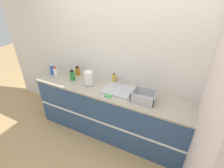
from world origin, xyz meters
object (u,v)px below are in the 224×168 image
object	(u,v)px
bottle_blue	(52,70)
bottle_amber	(77,71)
sink	(118,89)
bottle_white_spray	(56,72)
soap_dispenser	(114,78)
bottle_green	(72,76)
dish_rack	(144,97)
paper_towel_roll	(89,78)

from	to	relation	value
bottle_blue	bottle_amber	distance (m)	0.45
sink	bottle_white_spray	size ratio (longest dim) A/B	2.37
bottle_amber	soap_dispenser	size ratio (longest dim) A/B	1.05
soap_dispenser	bottle_amber	bearing A→B (deg)	-174.92
bottle_amber	bottle_white_spray	distance (m)	0.37
bottle_green	bottle_blue	bearing A→B (deg)	178.47
dish_rack	soap_dispenser	size ratio (longest dim) A/B	2.17
sink	bottle_amber	bearing A→B (deg)	170.45
sink	bottle_blue	world-z (taller)	sink
sink	dish_rack	distance (m)	0.45
bottle_green	soap_dispenser	distance (m)	0.70
paper_towel_roll	dish_rack	size ratio (longest dim) A/B	0.71
bottle_green	soap_dispenser	world-z (taller)	bottle_green
bottle_blue	bottle_white_spray	world-z (taller)	bottle_blue
bottle_amber	bottle_white_spray	bearing A→B (deg)	-142.97
bottle_blue	bottle_white_spray	xyz separation A→B (m)	(0.11, -0.04, -0.01)
sink	paper_towel_roll	distance (m)	0.50
dish_rack	bottle_amber	distance (m)	1.31
paper_towel_roll	sink	bearing A→B (deg)	7.66
dish_rack	bottle_green	distance (m)	1.25
bottle_amber	dish_rack	bearing A→B (deg)	-9.80
paper_towel_roll	bottle_amber	bearing A→B (deg)	150.56
dish_rack	bottle_green	xyz separation A→B (m)	(-1.25, 0.03, 0.03)
bottle_amber	bottle_white_spray	xyz separation A→B (m)	(-0.30, -0.23, 0.01)
bottle_blue	bottle_amber	size ratio (longest dim) A/B	1.27
dish_rack	bottle_white_spray	world-z (taller)	bottle_white_spray
dish_rack	soap_dispenser	world-z (taller)	soap_dispenser
paper_towel_roll	soap_dispenser	world-z (taller)	paper_towel_roll
sink	dish_rack	xyz separation A→B (m)	(0.44, -0.08, 0.03)
paper_towel_roll	bottle_blue	bearing A→B (deg)	178.13
bottle_amber	bottle_white_spray	world-z (taller)	bottle_white_spray
paper_towel_roll	bottle_white_spray	world-z (taller)	paper_towel_roll
sink	soap_dispenser	bearing A→B (deg)	129.19
sink	paper_towel_roll	bearing A→B (deg)	-172.34
bottle_green	soap_dispenser	size ratio (longest dim) A/B	1.24
dish_rack	bottle_amber	size ratio (longest dim) A/B	2.06
bottle_green	bottle_white_spray	xyz separation A→B (m)	(-0.34, -0.03, -0.00)
soap_dispenser	sink	bearing A→B (deg)	-50.81
soap_dispenser	paper_towel_roll	bearing A→B (deg)	-139.60
bottle_blue	bottle_white_spray	size ratio (longest dim) A/B	1.09
sink	bottle_green	size ratio (longest dim) A/B	2.34
bottle_blue	soap_dispenser	distance (m)	1.12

